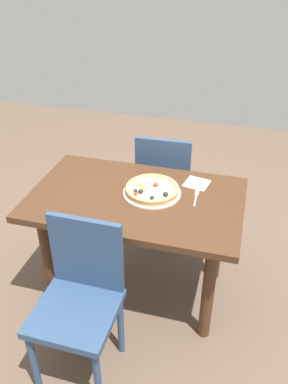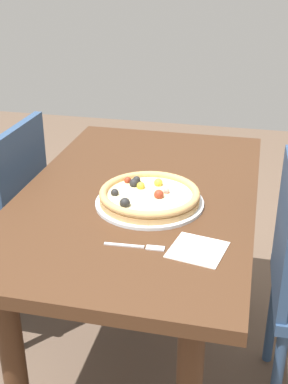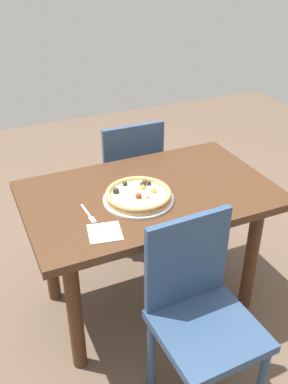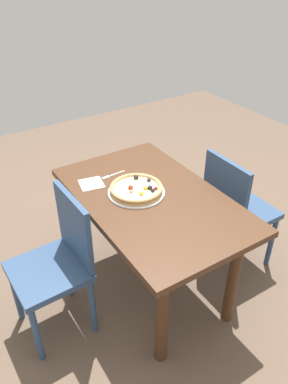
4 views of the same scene
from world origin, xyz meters
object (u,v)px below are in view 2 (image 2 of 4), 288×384
(fork, at_px, (140,247))
(plate, at_px, (150,203))
(pizza, at_px, (149,195))
(dining_table, at_px, (139,223))
(napkin, at_px, (198,250))

(fork, bearing_deg, plate, 93.30)
(plate, height_order, pizza, pizza)
(dining_table, distance_m, fork, 0.37)
(pizza, relative_size, fork, 1.90)
(dining_table, distance_m, pizza, 0.18)
(fork, bearing_deg, dining_table, 100.75)
(plate, bearing_deg, pizza, -109.41)
(fork, relative_size, napkin, 1.18)
(pizza, distance_m, napkin, 0.30)
(dining_table, xyz_separation_m, plate, (0.08, 0.05, 0.12))
(fork, bearing_deg, napkin, 4.45)
(dining_table, bearing_deg, plate, 33.55)
(napkin, bearing_deg, fork, -82.41)
(plate, relative_size, napkin, 2.43)
(dining_table, relative_size, napkin, 8.82)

